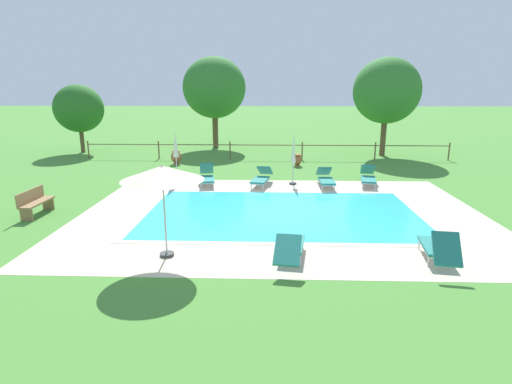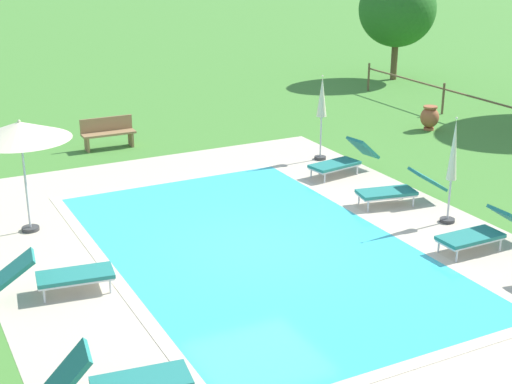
% 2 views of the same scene
% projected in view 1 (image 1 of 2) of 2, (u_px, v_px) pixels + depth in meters
% --- Properties ---
extents(ground_plane, '(160.00, 160.00, 0.00)m').
position_uv_depth(ground_plane, '(282.00, 213.00, 13.97)').
color(ground_plane, '#478433').
extents(pool_deck_paving, '(13.58, 10.00, 0.01)m').
position_uv_depth(pool_deck_paving, '(282.00, 213.00, 13.97)').
color(pool_deck_paving, beige).
rests_on(pool_deck_paving, ground).
extents(swimming_pool_water, '(9.09, 5.52, 0.01)m').
position_uv_depth(swimming_pool_water, '(282.00, 213.00, 13.97)').
color(swimming_pool_water, '#38C6D1').
rests_on(swimming_pool_water, ground).
extents(pool_coping_rim, '(9.57, 6.00, 0.01)m').
position_uv_depth(pool_coping_rim, '(282.00, 213.00, 13.97)').
color(pool_coping_rim, beige).
rests_on(pool_coping_rim, ground).
extents(sun_lounger_north_near_steps, '(0.62, 2.04, 0.78)m').
position_uv_depth(sun_lounger_north_near_steps, '(326.00, 178.00, 17.58)').
color(sun_lounger_north_near_steps, '#237A70').
rests_on(sun_lounger_north_near_steps, ground).
extents(sun_lounger_north_mid, '(0.91, 2.04, 0.88)m').
position_uv_depth(sun_lounger_north_mid, '(207.00, 176.00, 17.93)').
color(sun_lounger_north_mid, '#237A70').
rests_on(sun_lounger_north_mid, ground).
extents(sun_lounger_north_far, '(0.93, 2.08, 0.83)m').
position_uv_depth(sun_lounger_north_far, '(368.00, 177.00, 17.87)').
color(sun_lounger_north_far, '#237A70').
rests_on(sun_lounger_north_far, ground).
extents(sun_lounger_north_end, '(0.88, 2.08, 0.82)m').
position_uv_depth(sun_lounger_north_end, '(290.00, 246.00, 10.08)').
color(sun_lounger_north_end, '#237A70').
rests_on(sun_lounger_north_end, ground).
extents(sun_lounger_south_near_corner, '(0.99, 2.11, 0.78)m').
position_uv_depth(sun_lounger_south_near_corner, '(262.00, 177.00, 17.77)').
color(sun_lounger_south_near_corner, '#237A70').
rests_on(sun_lounger_south_near_corner, ground).
extents(sun_lounger_south_mid, '(0.86, 1.96, 0.95)m').
position_uv_depth(sun_lounger_south_mid, '(438.00, 248.00, 9.93)').
color(sun_lounger_south_mid, '#237A70').
rests_on(sun_lounger_south_mid, ground).
extents(patio_umbrella_open_foreground, '(2.02, 2.02, 2.37)m').
position_uv_depth(patio_umbrella_open_foreground, '(162.00, 174.00, 9.89)').
color(patio_umbrella_open_foreground, '#383838').
rests_on(patio_umbrella_open_foreground, ground).
extents(patio_umbrella_closed_row_mid_east, '(0.32, 0.32, 2.30)m').
position_uv_depth(patio_umbrella_closed_row_mid_east, '(176.00, 149.00, 17.86)').
color(patio_umbrella_closed_row_mid_east, '#383838').
rests_on(patio_umbrella_closed_row_mid_east, ground).
extents(patio_umbrella_closed_deck_corner, '(0.32, 0.32, 2.31)m').
position_uv_depth(patio_umbrella_closed_deck_corner, '(293.00, 153.00, 17.72)').
color(patio_umbrella_closed_deck_corner, '#383838').
rests_on(patio_umbrella_closed_deck_corner, ground).
extents(wooden_bench_lawn_side, '(0.48, 1.51, 0.87)m').
position_uv_depth(wooden_bench_lawn_side, '(35.00, 202.00, 13.64)').
color(wooden_bench_lawn_side, '#937047').
rests_on(wooden_bench_lawn_side, ground).
extents(terracotta_urn_near_fence, '(0.50, 0.50, 0.65)m').
position_uv_depth(terracotta_urn_near_fence, '(297.00, 160.00, 22.16)').
color(terracotta_urn_near_fence, '#A85B38').
rests_on(terracotta_urn_near_fence, ground).
extents(terracotta_urn_by_tree, '(0.57, 0.57, 0.75)m').
position_uv_depth(terracotta_urn_by_tree, '(176.00, 157.00, 22.67)').
color(terracotta_urn_by_tree, '#A85B38').
rests_on(terracotta_urn_by_tree, ground).
extents(perimeter_fence, '(21.40, 0.08, 1.05)m').
position_uv_depth(perimeter_fence, '(266.00, 147.00, 24.12)').
color(perimeter_fence, brown).
rests_on(perimeter_fence, ground).
extents(tree_far_west, '(4.29, 4.29, 6.19)m').
position_uv_depth(tree_far_west, '(214.00, 88.00, 27.96)').
color(tree_far_west, brown).
rests_on(tree_far_west, ground).
extents(tree_west_mid, '(4.02, 4.02, 5.91)m').
position_uv_depth(tree_west_mid, '(387.00, 91.00, 24.71)').
color(tree_west_mid, brown).
rests_on(tree_west_mid, ground).
extents(tree_centre, '(3.08, 3.08, 4.34)m').
position_uv_depth(tree_centre, '(79.00, 109.00, 26.14)').
color(tree_centre, brown).
rests_on(tree_centre, ground).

